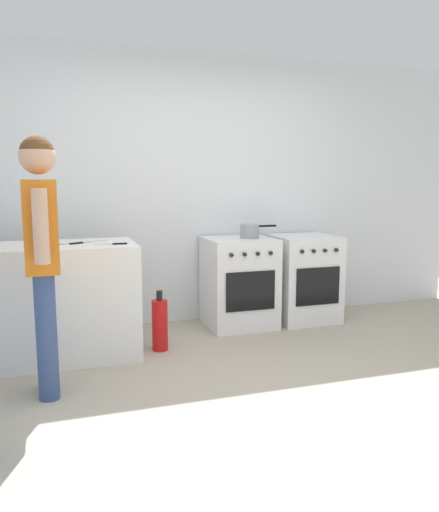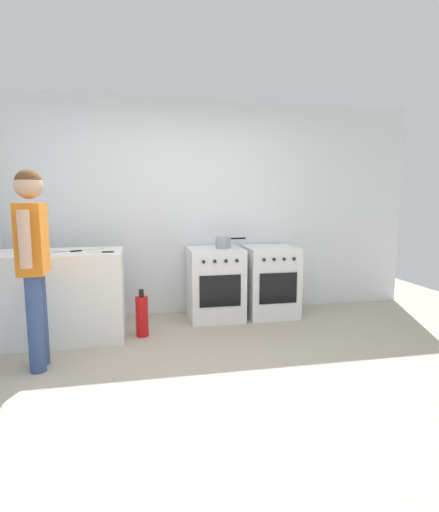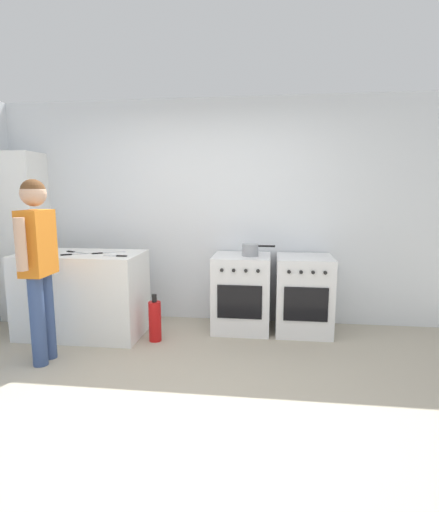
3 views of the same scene
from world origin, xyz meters
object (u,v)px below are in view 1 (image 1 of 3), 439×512
at_px(oven_left, 239,282).
at_px(knife_carving, 50,246).
at_px(fire_extinguisher, 160,324).
at_px(knife_utility, 112,244).
at_px(person, 42,244).
at_px(oven_right, 303,278).
at_px(knife_bread, 88,242).
at_px(pot, 250,231).
at_px(knife_chef, 42,244).

bearing_deg(oven_left, knife_carving, -164.36).
bearing_deg(fire_extinguisher, oven_left, 28.78).
bearing_deg(knife_utility, person, -130.89).
bearing_deg(person, oven_right, 24.50).
relative_size(oven_left, person, 0.51).
bearing_deg(knife_utility, fire_extinguisher, 8.48).
bearing_deg(knife_bread, oven_left, 13.77).
relative_size(pot, knife_bread, 1.13).
relative_size(pot, knife_utility, 1.44).
relative_size(oven_left, pot, 2.36).
height_order(person, fire_extinguisher, person).
height_order(knife_chef, knife_carving, same).
bearing_deg(knife_chef, person, -88.46).
height_order(knife_carving, person, person).
xyz_separation_m(oven_right, pot, (-0.59, -0.03, 0.49)).
height_order(pot, knife_carving, pot).
xyz_separation_m(oven_right, fire_extinguisher, (-1.56, -0.48, -0.21)).
distance_m(oven_left, pot, 0.50).
distance_m(oven_right, fire_extinguisher, 1.64).
bearing_deg(knife_chef, knife_carving, -63.90).
bearing_deg(pot, person, -149.68).
height_order(oven_left, oven_right, same).
bearing_deg(pot, fire_extinguisher, -155.25).
xyz_separation_m(knife_carving, person, (-0.04, -0.63, 0.09)).
distance_m(knife_chef, knife_carving, 0.13).
bearing_deg(oven_left, person, -147.55).
relative_size(knife_utility, knife_bread, 0.79).
height_order(oven_left, knife_carving, knife_carving).
relative_size(knife_utility, knife_carving, 0.85).
distance_m(knife_carving, knife_bread, 0.32).
bearing_deg(fire_extinguisher, knife_chef, 172.55).
relative_size(pot, person, 0.22).
distance_m(pot, knife_bread, 1.54).
height_order(oven_left, knife_bread, knife_bread).
relative_size(oven_left, knife_utility, 3.39).
xyz_separation_m(knife_chef, person, (0.02, -0.74, 0.09)).
height_order(oven_right, person, person).
xyz_separation_m(knife_chef, knife_carving, (0.06, -0.11, -0.00)).
distance_m(oven_left, knife_chef, 1.85).
bearing_deg(knife_carving, knife_chef, 116.10).
height_order(oven_left, knife_utility, knife_utility).
bearing_deg(fire_extinguisher, pot, 24.75).
height_order(knife_bread, person, person).
height_order(knife_utility, knife_bread, same).
bearing_deg(pot, knife_carving, -166.15).
bearing_deg(oven_left, knife_bread, -166.23).
height_order(knife_utility, knife_carving, same).
height_order(oven_right, knife_bread, knife_bread).
distance_m(pot, knife_carving, 1.85).
relative_size(oven_right, knife_utility, 3.39).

